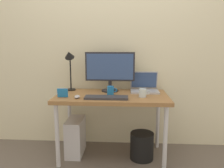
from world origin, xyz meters
TOP-DOWN VIEW (x-y plane):
  - ground_plane at (0.00, 0.00)m, footprint 6.00×6.00m
  - back_wall at (0.00, 0.38)m, footprint 4.40×0.04m
  - desk at (0.00, 0.00)m, footprint 1.22×0.64m
  - monitor at (-0.04, 0.19)m, footprint 0.57×0.20m
  - laptop at (0.37, 0.20)m, footprint 0.32×0.26m
  - desk_lamp at (-0.51, 0.19)m, footprint 0.11×0.16m
  - keyboard at (-0.05, -0.18)m, footprint 0.44×0.14m
  - mouse at (-0.35, -0.18)m, footprint 0.06×0.09m
  - coffee_mug at (-0.01, 0.00)m, footprint 0.11×0.07m
  - glass_cup at (0.33, -0.08)m, footprint 0.11×0.08m
  - photo_frame at (-0.51, -0.15)m, footprint 0.11×0.02m
  - computer_tower at (-0.43, 0.03)m, footprint 0.18×0.36m
  - wastebasket at (0.34, -0.04)m, footprint 0.26×0.26m

SIDE VIEW (x-z plane):
  - ground_plane at x=0.00m, z-range 0.00..0.00m
  - wastebasket at x=0.34m, z-range 0.00..0.30m
  - computer_tower at x=-0.43m, z-range 0.00..0.42m
  - desk at x=0.00m, z-range 0.29..1.01m
  - keyboard at x=-0.05m, z-range 0.72..0.74m
  - mouse at x=-0.35m, z-range 0.72..0.75m
  - glass_cup at x=0.33m, z-range 0.72..0.81m
  - coffee_mug at x=-0.01m, z-range 0.72..0.82m
  - photo_frame at x=-0.51m, z-range 0.72..0.81m
  - laptop at x=0.37m, z-range 0.66..0.89m
  - monitor at x=-0.04m, z-range 0.75..1.21m
  - desk_lamp at x=-0.51m, z-range 0.83..1.32m
  - back_wall at x=0.00m, z-range 0.00..2.60m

